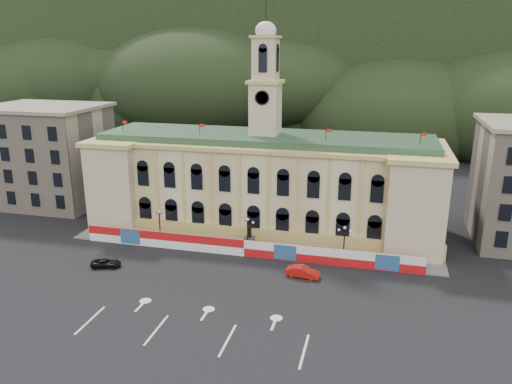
% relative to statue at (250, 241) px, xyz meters
% --- Properties ---
extents(ground, '(260.00, 260.00, 0.00)m').
position_rel_statue_xyz_m(ground, '(0.00, -18.00, -1.19)').
color(ground, black).
rests_on(ground, ground).
extents(lane_markings, '(26.00, 10.00, 0.02)m').
position_rel_statue_xyz_m(lane_markings, '(0.00, -23.00, -1.18)').
color(lane_markings, white).
rests_on(lane_markings, ground).
extents(hill_ridge, '(230.00, 80.00, 64.00)m').
position_rel_statue_xyz_m(hill_ridge, '(0.03, 103.99, 18.30)').
color(hill_ridge, black).
rests_on(hill_ridge, ground).
extents(city_hall, '(56.20, 17.60, 37.10)m').
position_rel_statue_xyz_m(city_hall, '(0.00, 9.63, 6.66)').
color(city_hall, beige).
rests_on(city_hall, ground).
extents(side_building_left, '(21.00, 17.00, 18.60)m').
position_rel_statue_xyz_m(side_building_left, '(-43.00, 12.93, 8.14)').
color(side_building_left, tan).
rests_on(side_building_left, ground).
extents(hoarding_fence, '(50.00, 0.44, 2.50)m').
position_rel_statue_xyz_m(hoarding_fence, '(0.06, -2.93, 0.06)').
color(hoarding_fence, red).
rests_on(hoarding_fence, ground).
extents(pavement, '(56.00, 5.50, 0.16)m').
position_rel_statue_xyz_m(pavement, '(0.00, -0.25, -1.11)').
color(pavement, slate).
rests_on(pavement, ground).
extents(statue, '(1.40, 1.40, 3.72)m').
position_rel_statue_xyz_m(statue, '(0.00, 0.00, 0.00)').
color(statue, '#595651').
rests_on(statue, ground).
extents(lamp_left, '(1.96, 0.44, 5.15)m').
position_rel_statue_xyz_m(lamp_left, '(-14.00, -1.00, 1.89)').
color(lamp_left, black).
rests_on(lamp_left, ground).
extents(lamp_center, '(1.96, 0.44, 5.15)m').
position_rel_statue_xyz_m(lamp_center, '(0.00, -1.00, 1.89)').
color(lamp_center, black).
rests_on(lamp_center, ground).
extents(lamp_right, '(1.96, 0.44, 5.15)m').
position_rel_statue_xyz_m(lamp_right, '(14.00, -1.00, 1.89)').
color(lamp_right, black).
rests_on(lamp_right, ground).
extents(red_sedan, '(2.51, 4.78, 1.47)m').
position_rel_statue_xyz_m(red_sedan, '(9.26, -7.61, -0.45)').
color(red_sedan, red).
rests_on(red_sedan, ground).
extents(black_suv, '(3.93, 4.97, 1.12)m').
position_rel_statue_xyz_m(black_suv, '(-17.48, -11.17, -0.63)').
color(black_suv, black).
rests_on(black_suv, ground).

